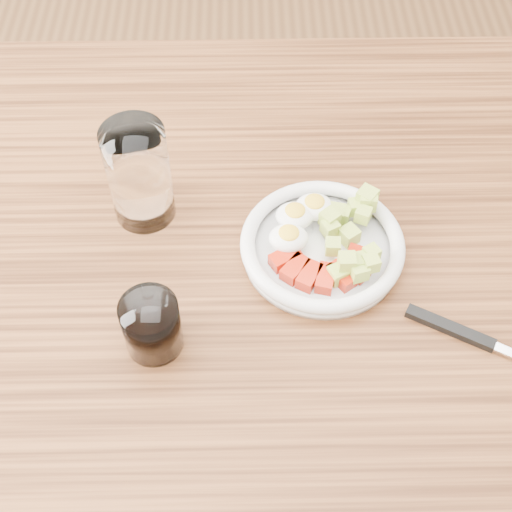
{
  "coord_description": "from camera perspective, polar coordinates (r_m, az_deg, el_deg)",
  "views": [
    {
      "loc": [
        -0.02,
        -0.47,
        1.45
      ],
      "look_at": [
        -0.01,
        0.01,
        0.8
      ],
      "focal_mm": 50.0,
      "sensor_mm": 36.0,
      "label": 1
    }
  ],
  "objects": [
    {
      "name": "ground",
      "position": [
        1.53,
        0.4,
        -18.55
      ],
      "size": [
        4.0,
        4.0,
        0.0
      ],
      "primitive_type": "plane",
      "color": "brown",
      "rests_on": "ground"
    },
    {
      "name": "coffee_glass",
      "position": [
        0.76,
        -8.35,
        -5.55
      ],
      "size": [
        0.06,
        0.06,
        0.07
      ],
      "color": "white",
      "rests_on": "dining_table"
    },
    {
      "name": "dining_table",
      "position": [
        0.91,
        0.64,
        -5.39
      ],
      "size": [
        1.5,
        0.9,
        0.77
      ],
      "color": "brown",
      "rests_on": "ground"
    },
    {
      "name": "water_glass",
      "position": [
        0.85,
        -9.35,
        6.45
      ],
      "size": [
        0.07,
        0.07,
        0.13
      ],
      "primitive_type": "cylinder",
      "color": "white",
      "rests_on": "dining_table"
    },
    {
      "name": "fork",
      "position": [
        0.82,
        17.12,
        -6.31
      ],
      "size": [
        0.19,
        0.11,
        0.01
      ],
      "color": "black",
      "rests_on": "dining_table"
    },
    {
      "name": "bowl",
      "position": [
        0.84,
        5.29,
        1.0
      ],
      "size": [
        0.19,
        0.19,
        0.05
      ],
      "color": "white",
      "rests_on": "dining_table"
    }
  ]
}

